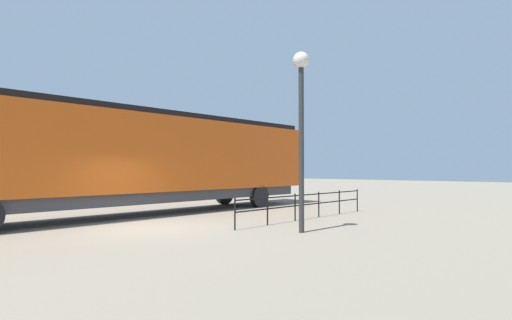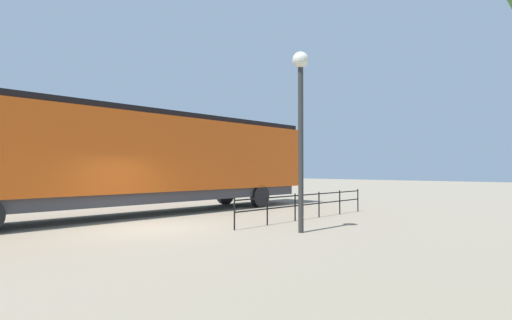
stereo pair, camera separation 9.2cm
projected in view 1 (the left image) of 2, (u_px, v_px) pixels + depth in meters
The scene contains 4 objects.
ground_plane at pixel (149, 228), 12.96m from camera, with size 120.00×120.00×0.00m, color gray.
locomotive at pixel (152, 157), 17.03m from camera, with size 2.86×18.34×4.30m.
lamp_post at pixel (301, 105), 12.11m from camera, with size 0.50×0.50×5.45m.
platform_fence at pixel (307, 202), 15.33m from camera, with size 0.05×7.77×1.00m.
Camera 1 is at (11.37, -7.20, 1.90)m, focal length 28.21 mm.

